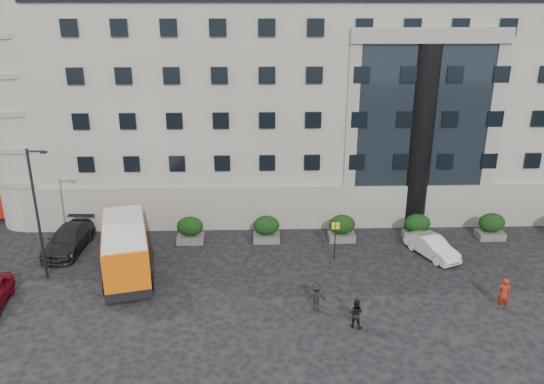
{
  "coord_description": "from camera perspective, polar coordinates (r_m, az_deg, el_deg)",
  "views": [
    {
      "loc": [
        0.59,
        -25.39,
        15.66
      ],
      "look_at": [
        1.47,
        3.92,
        5.0
      ],
      "focal_mm": 35.0,
      "sensor_mm": 36.0,
      "label": 1
    }
  ],
  "objects": [
    {
      "name": "ground",
      "position": [
        29.83,
        -2.65,
        -11.71
      ],
      "size": [
        120.0,
        120.0,
        0.0
      ],
      "primitive_type": "plane",
      "color": "black",
      "rests_on": "ground"
    },
    {
      "name": "civic_building",
      "position": [
        48.16,
        4.86,
        11.96
      ],
      "size": [
        44.0,
        24.0,
        18.0
      ],
      "primitive_type": "cube",
      "color": "gray",
      "rests_on": "ground"
    },
    {
      "name": "hedge_c",
      "position": [
        36.77,
        7.54,
        -3.82
      ],
      "size": [
        1.8,
        1.26,
        1.84
      ],
      "color": "#535351",
      "rests_on": "ground"
    },
    {
      "name": "bus_stop_sign",
      "position": [
        33.79,
        6.82,
        -4.52
      ],
      "size": [
        0.5,
        0.08,
        2.52
      ],
      "color": "#262628",
      "rests_on": "ground"
    },
    {
      "name": "entrance_column",
      "position": [
        38.57,
        15.62,
        5.5
      ],
      "size": [
        1.8,
        1.8,
        13.0
      ],
      "primitive_type": "cylinder",
      "color": "black",
      "rests_on": "ground"
    },
    {
      "name": "apartment_far",
      "position": [
        69.29,
        -26.03,
        14.19
      ],
      "size": [
        13.0,
        13.0,
        22.0
      ],
      "primitive_type": "cube",
      "color": "brown",
      "rests_on": "ground"
    },
    {
      "name": "red_truck",
      "position": [
        45.99,
        -24.72,
        0.26
      ],
      "size": [
        3.15,
        5.95,
        3.09
      ],
      "rotation": [
        0.0,
        0.0,
        -0.1
      ],
      "color": "maroon",
      "rests_on": "ground"
    },
    {
      "name": "minibus",
      "position": [
        33.08,
        -15.49,
        -5.81
      ],
      "size": [
        4.23,
        7.7,
        3.05
      ],
      "rotation": [
        0.0,
        0.0,
        0.25
      ],
      "color": "orange",
      "rests_on": "ground"
    },
    {
      "name": "hedge_a",
      "position": [
        36.6,
        -8.79,
        -4.01
      ],
      "size": [
        1.8,
        1.26,
        1.84
      ],
      "color": "#535351",
      "rests_on": "ground"
    },
    {
      "name": "pedestrian_a",
      "position": [
        31.32,
        23.66,
        -9.97
      ],
      "size": [
        0.77,
        0.63,
        1.82
      ],
      "primitive_type": "imported",
      "rotation": [
        0.0,
        0.0,
        2.8
      ],
      "color": "#9C240F",
      "rests_on": "ground"
    },
    {
      "name": "parked_car_d",
      "position": [
        45.85,
        -24.17,
        -0.81
      ],
      "size": [
        3.19,
        5.71,
        1.51
      ],
      "primitive_type": "imported",
      "rotation": [
        0.0,
        0.0,
        -0.13
      ],
      "color": "black",
      "rests_on": "ground"
    },
    {
      "name": "white_taxi",
      "position": [
        35.88,
        16.84,
        -5.65
      ],
      "size": [
        2.91,
        4.26,
        1.33
      ],
      "primitive_type": "imported",
      "rotation": [
        0.0,
        0.0,
        0.41
      ],
      "color": "silver",
      "rests_on": "ground"
    },
    {
      "name": "parked_car_c",
      "position": [
        37.62,
        -21.05,
        -4.76
      ],
      "size": [
        2.43,
        5.43,
        1.55
      ],
      "primitive_type": "imported",
      "rotation": [
        0.0,
        0.0,
        -0.05
      ],
      "color": "black",
      "rests_on": "ground"
    },
    {
      "name": "hedge_d",
      "position": [
        37.94,
        15.33,
        -3.62
      ],
      "size": [
        1.8,
        1.26,
        1.84
      ],
      "color": "#535351",
      "rests_on": "ground"
    },
    {
      "name": "hedge_e",
      "position": [
        39.77,
        22.53,
        -3.38
      ],
      "size": [
        1.8,
        1.26,
        1.84
      ],
      "color": "#535351",
      "rests_on": "ground"
    },
    {
      "name": "street_lamp",
      "position": [
        33.02,
        -23.9,
        -1.82
      ],
      "size": [
        1.16,
        0.18,
        8.0
      ],
      "color": "#262628",
      "rests_on": "ground"
    },
    {
      "name": "pedestrian_c",
      "position": [
        28.79,
        4.78,
        -11.17
      ],
      "size": [
        1.04,
        0.6,
        1.6
      ],
      "primitive_type": "imported",
      "rotation": [
        0.0,
        0.0,
        3.15
      ],
      "color": "black",
      "rests_on": "ground"
    },
    {
      "name": "pedestrian_b",
      "position": [
        27.7,
        8.98,
        -12.76
      ],
      "size": [
        0.95,
        0.86,
        1.59
      ],
      "primitive_type": "imported",
      "rotation": [
        0.0,
        0.0,
        2.73
      ],
      "color": "black",
      "rests_on": "ground"
    },
    {
      "name": "hedge_b",
      "position": [
        36.31,
        -0.61,
        -3.95
      ],
      "size": [
        1.8,
        1.26,
        1.84
      ],
      "color": "#535351",
      "rests_on": "ground"
    }
  ]
}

